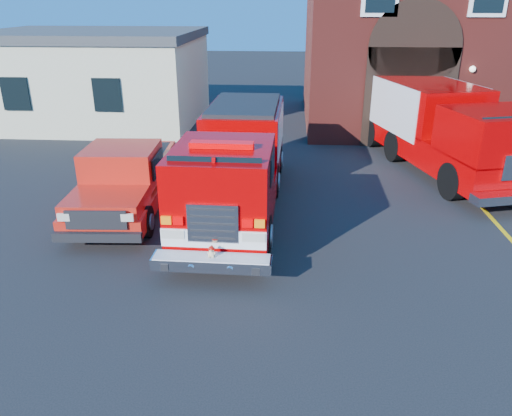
# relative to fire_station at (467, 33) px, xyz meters

# --- Properties ---
(ground) EXTENTS (100.00, 100.00, 0.00)m
(ground) POSITION_rel_fire_station_xyz_m (-8.99, -13.98, -4.25)
(ground) COLOR black
(ground) RESTS_ON ground
(parking_stripe_near) EXTENTS (0.12, 3.00, 0.01)m
(parking_stripe_near) POSITION_rel_fire_station_xyz_m (-2.49, -12.98, -4.25)
(parking_stripe_near) COLOR #DEB10B
(parking_stripe_near) RESTS_ON ground
(parking_stripe_mid) EXTENTS (0.12, 3.00, 0.01)m
(parking_stripe_mid) POSITION_rel_fire_station_xyz_m (-2.49, -9.98, -4.25)
(parking_stripe_mid) COLOR #DEB10B
(parking_stripe_mid) RESTS_ON ground
(parking_stripe_far) EXTENTS (0.12, 3.00, 0.01)m
(parking_stripe_far) POSITION_rel_fire_station_xyz_m (-2.49, -6.98, -4.25)
(parking_stripe_far) COLOR #DEB10B
(parking_stripe_far) RESTS_ON ground
(fire_station) EXTENTS (15.20, 10.20, 8.45)m
(fire_station) POSITION_rel_fire_station_xyz_m (0.00, 0.00, 0.00)
(fire_station) COLOR maroon
(fire_station) RESTS_ON ground
(side_building) EXTENTS (10.20, 8.20, 4.35)m
(side_building) POSITION_rel_fire_station_xyz_m (-17.99, -0.99, -2.05)
(side_building) COLOR beige
(side_building) RESTS_ON ground
(fire_engine) EXTENTS (2.63, 8.85, 2.71)m
(fire_engine) POSITION_rel_fire_station_xyz_m (-9.76, -12.02, -2.85)
(fire_engine) COLOR black
(fire_engine) RESTS_ON ground
(pickup_truck) EXTENTS (2.45, 6.05, 1.94)m
(pickup_truck) POSITION_rel_fire_station_xyz_m (-12.96, -12.35, -3.33)
(pickup_truck) COLOR black
(pickup_truck) RESTS_ON ground
(secondary_truck) EXTENTS (4.94, 9.36, 2.91)m
(secondary_truck) POSITION_rel_fire_station_xyz_m (-2.90, -7.71, -2.67)
(secondary_truck) COLOR black
(secondary_truck) RESTS_ON ground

